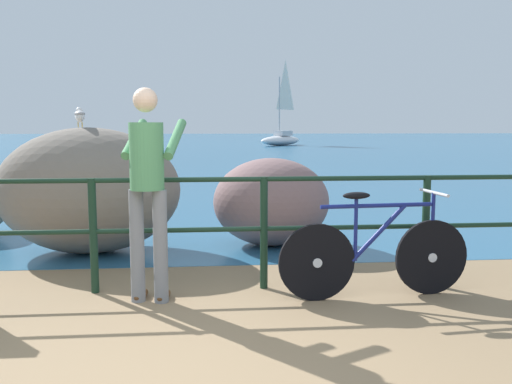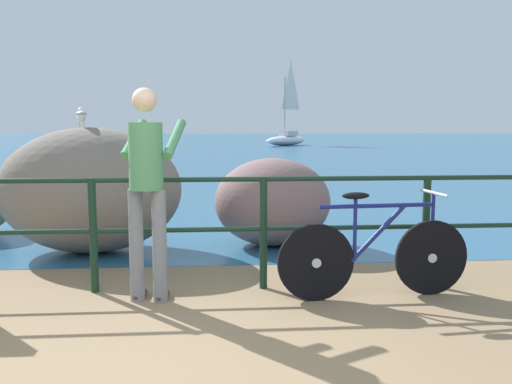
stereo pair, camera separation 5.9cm
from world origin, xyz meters
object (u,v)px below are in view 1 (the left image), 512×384
object	(u,v)px
bicycle	(376,253)
breakwater_boulder_right	(271,202)
seagull	(80,115)
sailboat	(281,136)
person_at_railing	(148,184)
breakwater_boulder_main	(89,191)

from	to	relation	value
bicycle	breakwater_boulder_right	xyz separation A→B (m)	(-0.65, 2.16, 0.15)
breakwater_boulder_right	seagull	bearing A→B (deg)	-176.22
seagull	sailboat	bearing A→B (deg)	-25.50
sailboat	bicycle	bearing A→B (deg)	36.72
person_at_railing	seagull	distance (m)	2.25
breakwater_boulder_main	breakwater_boulder_right	xyz separation A→B (m)	(2.15, 0.21, -0.19)
breakwater_boulder_main	seagull	distance (m)	0.87
person_at_railing	breakwater_boulder_main	bearing A→B (deg)	36.62
person_at_railing	breakwater_boulder_right	bearing A→B (deg)	-19.55
breakwater_boulder_main	sailboat	world-z (taller)	sailboat
bicycle	seagull	distance (m)	3.72
bicycle	seagull	world-z (taller)	seagull
breakwater_boulder_main	breakwater_boulder_right	distance (m)	2.16
seagull	sailboat	xyz separation A→B (m)	(6.86, 33.30, -0.88)
breakwater_boulder_main	sailboat	xyz separation A→B (m)	(6.77, 33.36, -0.02)
bicycle	breakwater_boulder_right	world-z (taller)	breakwater_boulder_right
person_at_railing	breakwater_boulder_main	world-z (taller)	person_at_railing
bicycle	seagull	xyz separation A→B (m)	(-2.88, 2.02, 1.20)
bicycle	breakwater_boulder_right	distance (m)	2.26
seagull	breakwater_boulder_right	bearing A→B (deg)	-100.09
bicycle	breakwater_boulder_main	distance (m)	3.43
person_at_railing	breakwater_boulder_main	distance (m)	2.09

